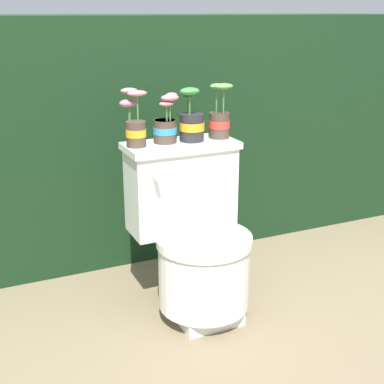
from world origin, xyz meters
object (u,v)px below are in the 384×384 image
at_px(potted_plant_left, 135,124).
at_px(potted_plant_midright, 220,119).
at_px(potted_plant_midleft, 166,126).
at_px(potted_plant_middle, 192,122).
at_px(toilet, 194,235).

relative_size(potted_plant_left, potted_plant_midright, 1.00).
relative_size(potted_plant_left, potted_plant_midleft, 1.14).
relative_size(potted_plant_midleft, potted_plant_midright, 0.87).
distance_m(potted_plant_left, potted_plant_middle, 0.26).
height_order(potted_plant_left, potted_plant_middle, potted_plant_left).
bearing_deg(potted_plant_midleft, potted_plant_left, -176.13).
xyz_separation_m(potted_plant_middle, potted_plant_midright, (0.14, 0.00, 0.00)).
height_order(toilet, potted_plant_midleft, potted_plant_midleft).
relative_size(toilet, potted_plant_midright, 2.97).
height_order(potted_plant_midleft, potted_plant_middle, potted_plant_middle).
relative_size(potted_plant_left, potted_plant_middle, 1.04).
height_order(potted_plant_left, potted_plant_midright, same).
bearing_deg(potted_plant_midleft, potted_plant_middle, -7.29).
distance_m(potted_plant_middle, potted_plant_midright, 0.14).
xyz_separation_m(potted_plant_left, potted_plant_midright, (0.40, -0.00, -0.01)).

